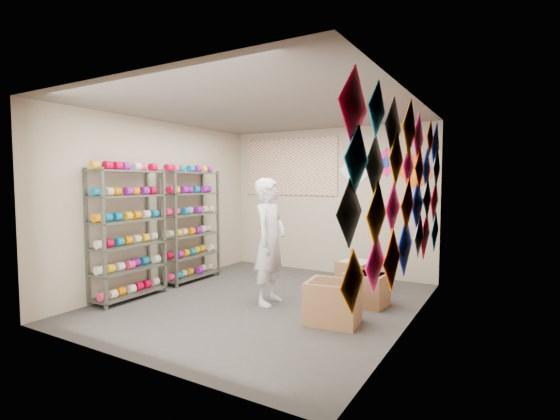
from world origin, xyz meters
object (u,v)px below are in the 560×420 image
Objects in this scene: shopkeeper at (270,241)px; carton_c at (356,276)px; shelf_rack_back at (190,226)px; carton_a at (333,302)px; carton_b at (366,289)px; shelf_rack_front at (128,234)px.

shopkeeper is 1.65m from carton_c.
carton_a is at bearing -14.12° from shelf_rack_back.
carton_b is at bearing 2.78° from shelf_rack_back.
carton_b is at bearing 25.15° from shelf_rack_front.
shelf_rack_back is at bearing -153.85° from carton_c.
carton_a reaches higher than carton_b.
shelf_rack_back reaches higher than carton_c.
carton_a reaches higher than carton_c.
shelf_rack_back reaches higher than carton_a.
shelf_rack_back is 3.45× the size of carton_b.
carton_a is (1.08, -0.30, -0.62)m from shopkeeper.
shelf_rack_front reaches higher than carton_b.
carton_c is (-0.26, 1.57, -0.02)m from carton_a.
shelf_rack_front is 3.55× the size of carton_c.
shelf_rack_front is 3.45× the size of carton_b.
shelf_rack_front is at bearing -149.77° from carton_b.
carton_a is at bearing 10.54° from shelf_rack_front.
shelf_rack_back is at bearing -172.15° from carton_b.
carton_c reaches higher than carton_b.
carton_c is at bearing -38.22° from shopkeeper.
carton_a is 1.12× the size of carton_b.
shopkeeper is at bearing -148.43° from carton_b.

